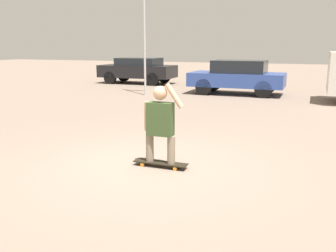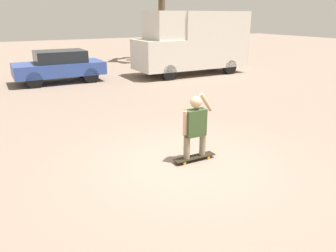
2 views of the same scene
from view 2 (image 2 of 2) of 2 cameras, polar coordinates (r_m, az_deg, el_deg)
The scene contains 5 objects.
ground_plane at distance 7.23m, azimuth 3.13°, elevation -6.29°, with size 80.00×80.00×0.00m, color gray.
skateboard at distance 7.30m, azimuth 4.62°, elevation -5.44°, with size 0.99×0.23×0.09m.
person_skateboarder at distance 7.02m, azimuth 4.78°, elevation 0.41°, with size 0.73×0.24×1.43m.
camper_van at distance 18.06m, azimuth 4.50°, elevation 14.52°, with size 6.12×2.20×3.26m.
parked_car_blue at distance 16.58m, azimuth -18.37°, elevation 9.96°, with size 4.09×1.86×1.49m.
Camera 2 is at (-3.49, -5.54, 3.05)m, focal length 35.00 mm.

